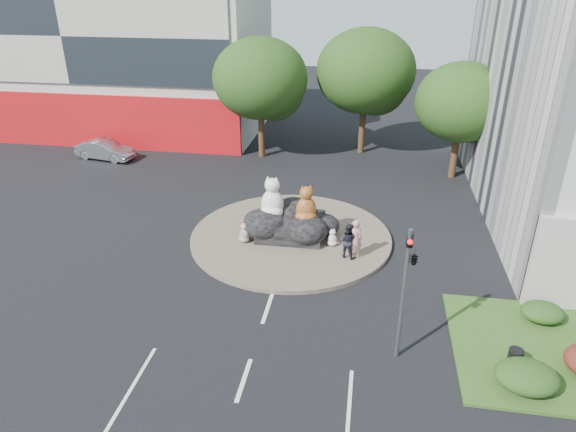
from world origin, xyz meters
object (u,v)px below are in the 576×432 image
(kitten_calico, at_px, (244,232))
(parked_car, at_px, (105,150))
(litter_bin, at_px, (515,358))
(pedestrian_dark, at_px, (348,241))
(pedestrian_pink, at_px, (355,239))
(cat_white, at_px, (272,197))
(kitten_white, at_px, (332,237))
(cat_tabby, at_px, (306,203))

(kitten_calico, bearing_deg, parked_car, -172.98)
(litter_bin, bearing_deg, parked_car, 143.33)
(pedestrian_dark, bearing_deg, kitten_calico, 12.74)
(pedestrian_pink, distance_m, litter_bin, 8.51)
(cat_white, distance_m, kitten_calico, 2.20)
(litter_bin, bearing_deg, kitten_white, 132.76)
(cat_tabby, distance_m, kitten_calico, 3.31)
(kitten_white, distance_m, litter_bin, 9.94)
(cat_white, height_order, parked_car, cat_white)
(cat_white, xyz_separation_m, cat_tabby, (1.70, -0.23, -0.12))
(kitten_white, bearing_deg, parked_car, 111.00)
(kitten_calico, relative_size, kitten_white, 1.16)
(cat_tabby, xyz_separation_m, parked_car, (-15.56, 9.76, -1.37))
(pedestrian_dark, bearing_deg, cat_tabby, -15.98)
(kitten_white, xyz_separation_m, pedestrian_dark, (0.78, -1.01, 0.41))
(cat_white, xyz_separation_m, pedestrian_pink, (4.15, -1.78, -1.02))
(pedestrian_dark, bearing_deg, cat_white, -4.73)
(cat_tabby, distance_m, litter_bin, 11.40)
(kitten_white, bearing_deg, litter_bin, -84.84)
(cat_white, distance_m, pedestrian_pink, 4.63)
(cat_white, height_order, pedestrian_pink, cat_white)
(pedestrian_dark, bearing_deg, litter_bin, 154.07)
(pedestrian_pink, distance_m, pedestrian_dark, 0.33)
(kitten_white, bearing_deg, pedestrian_pink, -79.69)
(kitten_calico, xyz_separation_m, litter_bin, (11.00, -6.97, -0.25))
(pedestrian_dark, relative_size, litter_bin, 2.46)
(cat_tabby, bearing_deg, kitten_calico, 177.64)
(cat_white, distance_m, kitten_white, 3.52)
(pedestrian_dark, distance_m, litter_bin, 8.69)
(cat_tabby, relative_size, litter_bin, 2.76)
(cat_white, xyz_separation_m, parked_car, (-13.86, 9.52, -1.49))
(kitten_white, relative_size, parked_car, 0.21)
(pedestrian_pink, relative_size, litter_bin, 2.76)
(cat_tabby, relative_size, pedestrian_dark, 1.12)
(pedestrian_dark, bearing_deg, kitten_white, -31.88)
(pedestrian_pink, bearing_deg, pedestrian_dark, 3.45)
(kitten_calico, bearing_deg, pedestrian_dark, 39.26)
(cat_white, distance_m, parked_car, 16.88)
(pedestrian_pink, bearing_deg, kitten_white, -44.06)
(pedestrian_pink, xyz_separation_m, litter_bin, (5.66, -6.31, -0.69))
(litter_bin, bearing_deg, pedestrian_pink, 131.87)
(cat_tabby, height_order, pedestrian_dark, cat_tabby)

